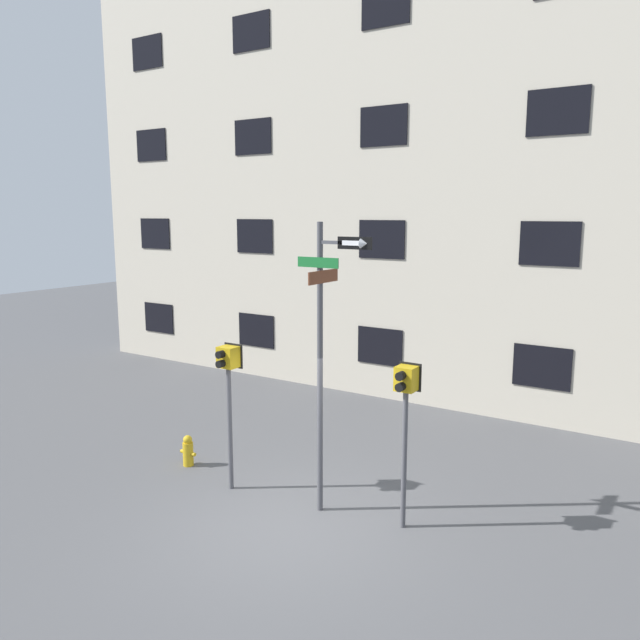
% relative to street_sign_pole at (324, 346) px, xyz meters
% --- Properties ---
extents(ground_plane, '(60.00, 60.00, 0.00)m').
position_rel_street_sign_pole_xyz_m(ground_plane, '(-0.12, -0.82, -2.69)').
color(ground_plane, '#515154').
extents(building_facade, '(24.00, 0.63, 13.50)m').
position_rel_street_sign_pole_xyz_m(building_facade, '(-0.12, 6.32, 4.06)').
color(building_facade, beige).
rests_on(building_facade, ground_plane).
extents(street_sign_pole, '(1.24, 0.80, 4.57)m').
position_rel_street_sign_pole_xyz_m(street_sign_pole, '(0.00, 0.00, 0.00)').
color(street_sign_pole, '#4C4C51').
rests_on(street_sign_pole, ground_plane).
extents(pedestrian_signal_left, '(0.38, 0.40, 2.53)m').
position_rel_street_sign_pole_xyz_m(pedestrian_signal_left, '(-1.79, -0.17, -0.71)').
color(pedestrian_signal_left, '#4C4C51').
rests_on(pedestrian_signal_left, ground_plane).
extents(pedestrian_signal_right, '(0.35, 0.40, 2.53)m').
position_rel_street_sign_pole_xyz_m(pedestrian_signal_right, '(1.28, 0.21, -0.73)').
color(pedestrian_signal_right, '#4C4C51').
rests_on(pedestrian_signal_right, ground_plane).
extents(fire_hydrant, '(0.36, 0.20, 0.59)m').
position_rel_street_sign_pole_xyz_m(fire_hydrant, '(-3.12, 0.15, -2.41)').
color(fire_hydrant, gold).
rests_on(fire_hydrant, ground_plane).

